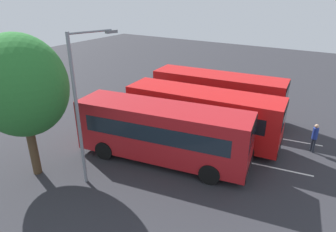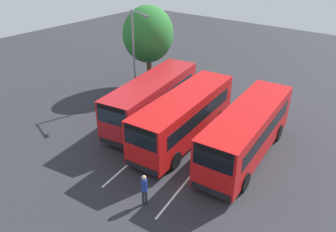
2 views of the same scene
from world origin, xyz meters
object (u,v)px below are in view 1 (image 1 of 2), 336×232
object	(u,v)px
bus_center_left	(202,114)
street_lamp	(81,101)
pedestrian	(315,136)
bus_far_left	(162,131)
depot_tree	(20,86)
bus_center_right	(218,94)

from	to	relation	value
bus_center_left	street_lamp	xyz separation A→B (m)	(-2.93, -7.03, 2.49)
pedestrian	street_lamp	distance (m)	13.42
bus_center_left	street_lamp	bearing A→B (deg)	-118.01
bus_far_left	depot_tree	xyz separation A→B (m)	(-5.00, -4.63, 3.02)
bus_far_left	street_lamp	world-z (taller)	street_lamp
bus_center_right	depot_tree	world-z (taller)	depot_tree
street_lamp	pedestrian	bearing A→B (deg)	-27.49
bus_far_left	depot_tree	bearing A→B (deg)	-146.53
street_lamp	depot_tree	world-z (taller)	street_lamp
street_lamp	bus_far_left	bearing A→B (deg)	-12.78
bus_center_right	pedestrian	xyz separation A→B (m)	(7.11, -2.09, -0.73)
bus_far_left	pedestrian	world-z (taller)	bus_far_left
bus_center_left	pedestrian	distance (m)	6.75
bus_far_left	bus_center_right	bearing A→B (deg)	80.28
bus_far_left	bus_center_left	world-z (taller)	same
bus_far_left	pedestrian	xyz separation A→B (m)	(7.16, 5.53, -0.73)
bus_center_left	street_lamp	size ratio (longest dim) A/B	1.33
bus_far_left	pedestrian	bearing A→B (deg)	28.37
depot_tree	street_lamp	bearing A→B (deg)	20.08
bus_center_right	depot_tree	xyz separation A→B (m)	(-5.05, -12.25, 3.02)
bus_center_left	bus_center_right	xyz separation A→B (m)	(-0.73, 4.18, 0.00)
bus_center_right	bus_far_left	bearing A→B (deg)	-95.40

